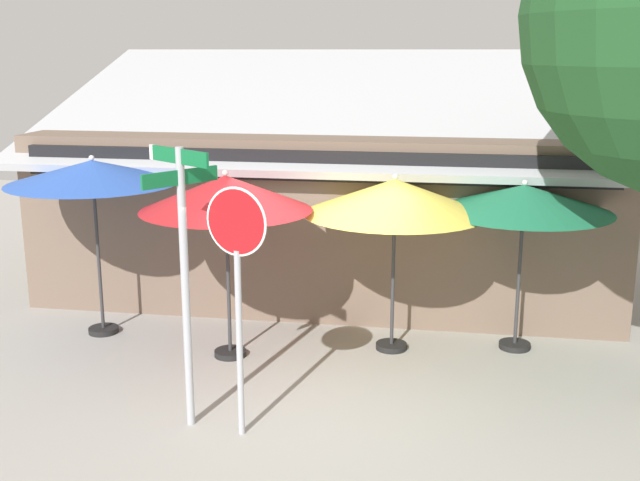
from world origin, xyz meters
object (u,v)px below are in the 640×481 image
(street_sign_post, at_px, (184,258))
(patio_umbrella_royal_blue_left, at_px, (93,173))
(patio_umbrella_crimson_center, at_px, (226,194))
(patio_umbrella_forest_green_far_right, at_px, (524,200))
(stop_sign, at_px, (237,267))
(patio_umbrella_mustard_right, at_px, (395,197))

(street_sign_post, height_order, patio_umbrella_royal_blue_left, street_sign_post)
(patio_umbrella_royal_blue_left, xyz_separation_m, patio_umbrella_crimson_center, (2.12, -0.56, -0.13))
(street_sign_post, bearing_deg, patio_umbrella_forest_green_far_right, 38.01)
(stop_sign, xyz_separation_m, patio_umbrella_mustard_right, (1.43, 2.77, 0.27))
(street_sign_post, xyz_separation_m, patio_umbrella_crimson_center, (-0.11, 2.01, 0.33))
(patio_umbrella_royal_blue_left, relative_size, patio_umbrella_crimson_center, 1.03)
(patio_umbrella_mustard_right, distance_m, patio_umbrella_forest_green_far_right, 1.75)
(patio_umbrella_royal_blue_left, distance_m, patio_umbrella_crimson_center, 2.20)
(street_sign_post, relative_size, stop_sign, 1.14)
(stop_sign, xyz_separation_m, patio_umbrella_royal_blue_left, (-2.86, 2.71, 0.50))
(stop_sign, height_order, patio_umbrella_forest_green_far_right, stop_sign)
(patio_umbrella_forest_green_far_right, bearing_deg, patio_umbrella_mustard_right, -169.54)
(patio_umbrella_mustard_right, xyz_separation_m, patio_umbrella_forest_green_far_right, (1.72, 0.32, -0.04))
(stop_sign, xyz_separation_m, patio_umbrella_crimson_center, (-0.74, 2.14, 0.36))
(patio_umbrella_royal_blue_left, xyz_separation_m, patio_umbrella_mustard_right, (4.29, 0.06, -0.22))
(street_sign_post, relative_size, patio_umbrella_royal_blue_left, 1.18)
(patio_umbrella_royal_blue_left, relative_size, patio_umbrella_forest_green_far_right, 1.10)
(patio_umbrella_crimson_center, bearing_deg, street_sign_post, -86.82)
(patio_umbrella_royal_blue_left, bearing_deg, patio_umbrella_forest_green_far_right, 3.63)
(patio_umbrella_forest_green_far_right, bearing_deg, patio_umbrella_crimson_center, -166.34)
(patio_umbrella_royal_blue_left, xyz_separation_m, patio_umbrella_forest_green_far_right, (6.01, 0.38, -0.26))
(patio_umbrella_royal_blue_left, height_order, patio_umbrella_forest_green_far_right, patio_umbrella_royal_blue_left)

